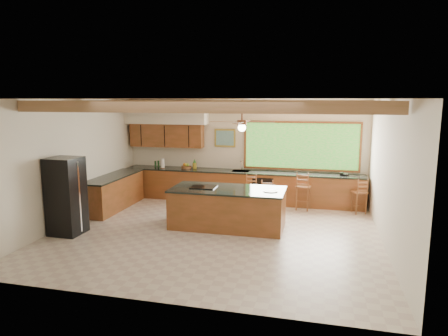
# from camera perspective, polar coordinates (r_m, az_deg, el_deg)

# --- Properties ---
(ground) EXTENTS (7.20, 7.20, 0.00)m
(ground) POSITION_cam_1_polar(r_m,az_deg,el_deg) (9.18, -1.26, -9.24)
(ground) COLOR beige
(ground) RESTS_ON ground
(room_shell) EXTENTS (7.27, 6.54, 3.02)m
(room_shell) POSITION_cam_1_polar(r_m,az_deg,el_deg) (9.38, -1.28, 5.02)
(room_shell) COLOR beige
(room_shell) RESTS_ON ground
(counter_run) EXTENTS (7.12, 3.10, 1.22)m
(counter_run) POSITION_cam_1_polar(r_m,az_deg,el_deg) (11.60, -1.96, -2.81)
(counter_run) COLOR brown
(counter_run) RESTS_ON ground
(island) EXTENTS (2.67, 1.26, 0.95)m
(island) POSITION_cam_1_polar(r_m,az_deg,el_deg) (9.47, 0.55, -5.68)
(island) COLOR brown
(island) RESTS_ON ground
(refrigerator) EXTENTS (0.69, 0.67, 1.73)m
(refrigerator) POSITION_cam_1_polar(r_m,az_deg,el_deg) (9.57, -21.63, -3.75)
(refrigerator) COLOR black
(refrigerator) RESTS_ON ground
(bar_stool_a) EXTENTS (0.36, 0.36, 0.95)m
(bar_stool_a) POSITION_cam_1_polar(r_m,az_deg,el_deg) (11.20, 3.95, -2.76)
(bar_stool_a) COLOR brown
(bar_stool_a) RESTS_ON ground
(bar_stool_b) EXTENTS (0.37, 0.37, 0.98)m
(bar_stool_b) POSITION_cam_1_polar(r_m,az_deg,el_deg) (10.34, 6.19, -3.77)
(bar_stool_b) COLOR brown
(bar_stool_b) RESTS_ON ground
(bar_stool_c) EXTENTS (0.43, 0.43, 1.08)m
(bar_stool_c) POSITION_cam_1_polar(r_m,az_deg,el_deg) (11.04, 11.26, -2.72)
(bar_stool_c) COLOR brown
(bar_stool_c) RESTS_ON ground
(bar_stool_d) EXTENTS (0.44, 0.44, 0.95)m
(bar_stool_d) POSITION_cam_1_polar(r_m,az_deg,el_deg) (11.10, 18.82, -3.39)
(bar_stool_d) COLOR brown
(bar_stool_d) RESTS_ON ground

